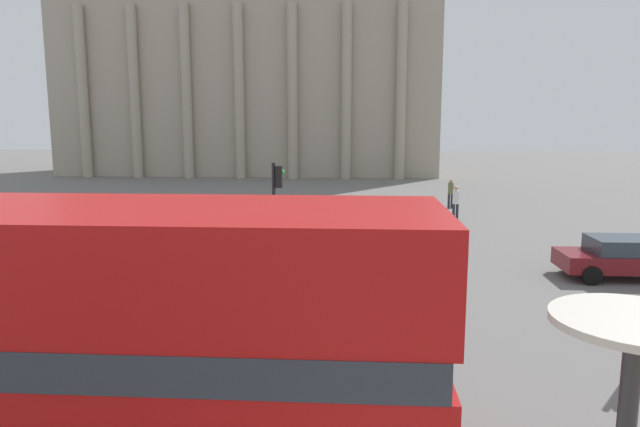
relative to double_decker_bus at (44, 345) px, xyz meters
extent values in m
cube|color=#B71414|center=(0.00, 0.00, -0.88)|extent=(10.01, 2.53, 1.74)
cube|color=#2D3842|center=(0.00, 0.00, 0.22)|extent=(9.81, 2.55, 0.45)
cube|color=#B71414|center=(0.00, 0.00, 1.11)|extent=(10.01, 2.53, 1.33)
cylinder|color=#2D2D30|center=(4.96, -4.58, 1.72)|extent=(0.07, 0.07, 0.68)
cylinder|color=beige|center=(4.96, -4.58, 2.07)|extent=(0.60, 0.60, 0.03)
cube|color=#A39984|center=(-6.64, 50.98, 6.79)|extent=(35.90, 11.72, 18.05)
cylinder|color=#A39984|center=(-21.00, 44.67, 5.44)|extent=(0.90, 0.90, 15.34)
cylinder|color=#A39984|center=(-16.21, 44.67, 5.44)|extent=(0.90, 0.90, 15.34)
cylinder|color=#A39984|center=(-11.43, 44.67, 5.44)|extent=(0.90, 0.90, 15.34)
cylinder|color=#A39984|center=(-6.64, 44.67, 5.44)|extent=(0.90, 0.90, 15.34)
cylinder|color=#A39984|center=(-1.85, 44.67, 5.44)|extent=(0.90, 0.90, 15.34)
cylinder|color=#A39984|center=(2.93, 44.67, 5.44)|extent=(0.90, 0.90, 15.34)
cylinder|color=#A39984|center=(7.72, 44.67, 5.44)|extent=(0.90, 0.90, 15.34)
cylinder|color=black|center=(1.28, 11.41, -0.36)|extent=(0.12, 0.12, 3.75)
cube|color=black|center=(1.46, 11.41, 1.07)|extent=(0.20, 0.24, 0.70)
sphere|color=green|center=(1.57, 11.41, 1.22)|extent=(0.14, 0.14, 0.14)
cylinder|color=black|center=(11.28, 12.83, -1.93)|extent=(0.60, 0.18, 0.60)
cylinder|color=black|center=(11.28, 11.08, -1.93)|extent=(0.60, 0.18, 0.60)
cube|color=maroon|center=(12.68, 11.96, -1.66)|extent=(4.20, 1.75, 0.55)
cube|color=#2D3842|center=(12.48, 11.96, -1.13)|extent=(1.89, 1.61, 0.50)
cylinder|color=#282B33|center=(9.37, 27.12, -1.81)|extent=(0.14, 0.14, 0.85)
cylinder|color=#282B33|center=(9.55, 27.12, -1.81)|extent=(0.14, 0.14, 0.85)
cylinder|color=#606638|center=(9.46, 27.12, -1.05)|extent=(0.32, 0.32, 0.67)
sphere|color=tan|center=(9.46, 27.12, -0.60)|extent=(0.23, 0.23, 0.23)
cylinder|color=#282B33|center=(-2.92, 17.40, -1.80)|extent=(0.14, 0.14, 0.86)
cylinder|color=#282B33|center=(-2.74, 17.40, -1.80)|extent=(0.14, 0.14, 0.86)
cylinder|color=black|center=(-2.83, 17.40, -1.03)|extent=(0.32, 0.32, 0.68)
sphere|color=tan|center=(-2.83, 17.40, -0.57)|extent=(0.23, 0.23, 0.23)
cylinder|color=#282B33|center=(8.92, 22.73, -1.79)|extent=(0.14, 0.14, 0.88)
cylinder|color=#282B33|center=(9.10, 22.73, -1.79)|extent=(0.14, 0.14, 0.88)
cylinder|color=silver|center=(9.01, 22.73, -1.01)|extent=(0.32, 0.32, 0.70)
sphere|color=tan|center=(9.01, 22.73, -0.54)|extent=(0.24, 0.24, 0.24)
camera|label=1|loc=(3.95, -6.62, 2.78)|focal=32.00mm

